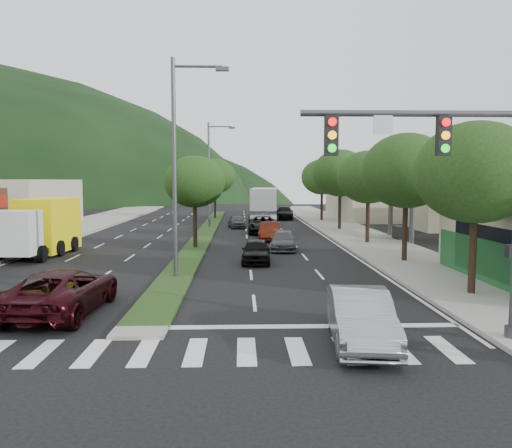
{
  "coord_description": "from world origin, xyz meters",
  "views": [
    {
      "loc": [
        3.0,
        -14.88,
        4.52
      ],
      "look_at": [
        3.9,
        13.77,
        2.01
      ],
      "focal_mm": 35.0,
      "sensor_mm": 36.0,
      "label": 1
    }
  ],
  "objects_px": {
    "car_queue_e": "(237,222)",
    "box_truck": "(42,229)",
    "traffic_signal": "(464,176)",
    "car_queue_b": "(284,241)",
    "motorhome": "(264,204)",
    "streetlight_mid": "(211,169)",
    "tree_med_near": "(195,182)",
    "tree_r_b": "(406,171)",
    "sedan_silver": "(361,317)",
    "tree_r_c": "(368,177)",
    "tree_r_d": "(340,173)",
    "tree_r_a": "(476,173)",
    "car_queue_c": "(270,231)",
    "car_queue_f": "(284,213)",
    "streetlight_near": "(179,157)",
    "tree_med_far": "(215,176)",
    "car_queue_a": "(256,251)",
    "tree_r_e": "(322,177)",
    "suv_maroon": "(62,291)",
    "car_queue_d": "(263,225)"
  },
  "relations": [
    {
      "from": "tree_r_d",
      "to": "tree_r_e",
      "type": "height_order",
      "value": "tree_r_d"
    },
    {
      "from": "traffic_signal",
      "to": "car_queue_c",
      "type": "xyz_separation_m",
      "value": [
        -3.8,
        24.05,
        -3.96
      ]
    },
    {
      "from": "tree_r_a",
      "to": "car_queue_e",
      "type": "height_order",
      "value": "tree_r_a"
    },
    {
      "from": "car_queue_e",
      "to": "tree_r_c",
      "type": "bearing_deg",
      "value": -61.06
    },
    {
      "from": "tree_r_b",
      "to": "car_queue_f",
      "type": "height_order",
      "value": "tree_r_b"
    },
    {
      "from": "tree_med_near",
      "to": "car_queue_b",
      "type": "bearing_deg",
      "value": -6.61
    },
    {
      "from": "streetlight_mid",
      "to": "car_queue_c",
      "type": "relative_size",
      "value": 2.41
    },
    {
      "from": "car_queue_b",
      "to": "car_queue_c",
      "type": "xyz_separation_m",
      "value": [
        -0.59,
        5.18,
        0.08
      ]
    },
    {
      "from": "car_queue_c",
      "to": "car_queue_d",
      "type": "relative_size",
      "value": 0.78
    },
    {
      "from": "car_queue_c",
      "to": "car_queue_f",
      "type": "bearing_deg",
      "value": 89.1
    },
    {
      "from": "streetlight_near",
      "to": "car_queue_d",
      "type": "distance_m",
      "value": 20.65
    },
    {
      "from": "car_queue_a",
      "to": "tree_med_near",
      "type": "bearing_deg",
      "value": 127.03
    },
    {
      "from": "car_queue_e",
      "to": "box_truck",
      "type": "distance_m",
      "value": 20.68
    },
    {
      "from": "streetlight_mid",
      "to": "tree_med_near",
      "type": "bearing_deg",
      "value": -90.78
    },
    {
      "from": "streetlight_near",
      "to": "sedan_silver",
      "type": "xyz_separation_m",
      "value": [
        6.11,
        -9.47,
        -4.84
      ]
    },
    {
      "from": "car_queue_e",
      "to": "box_truck",
      "type": "bearing_deg",
      "value": -132.17
    },
    {
      "from": "tree_r_a",
      "to": "suv_maroon",
      "type": "xyz_separation_m",
      "value": [
        -15.07,
        -2.0,
        -4.05
      ]
    },
    {
      "from": "tree_r_d",
      "to": "car_queue_c",
      "type": "relative_size",
      "value": 1.73
    },
    {
      "from": "box_truck",
      "to": "sedan_silver",
      "type": "bearing_deg",
      "value": 136.24
    },
    {
      "from": "tree_r_d",
      "to": "sedan_silver",
      "type": "xyz_separation_m",
      "value": [
        -5.68,
        -31.47,
        -4.44
      ]
    },
    {
      "from": "tree_med_far",
      "to": "streetlight_mid",
      "type": "xyz_separation_m",
      "value": [
        0.21,
        -11.0,
        0.58
      ]
    },
    {
      "from": "tree_r_e",
      "to": "car_queue_b",
      "type": "xyz_separation_m",
      "value": [
        -6.19,
        -22.67,
        -4.29
      ]
    },
    {
      "from": "tree_r_b",
      "to": "car_queue_f",
      "type": "relative_size",
      "value": 1.36
    },
    {
      "from": "car_queue_b",
      "to": "tree_med_near",
      "type": "bearing_deg",
      "value": 179.89
    },
    {
      "from": "tree_r_b",
      "to": "sedan_silver",
      "type": "height_order",
      "value": "tree_r_b"
    },
    {
      "from": "streetlight_mid",
      "to": "suv_maroon",
      "type": "distance_m",
      "value": 31.54
    },
    {
      "from": "tree_r_e",
      "to": "suv_maroon",
      "type": "height_order",
      "value": "tree_r_e"
    },
    {
      "from": "tree_med_far",
      "to": "streetlight_near",
      "type": "height_order",
      "value": "streetlight_near"
    },
    {
      "from": "traffic_signal",
      "to": "box_truck",
      "type": "relative_size",
      "value": 0.99
    },
    {
      "from": "tree_r_b",
      "to": "streetlight_near",
      "type": "relative_size",
      "value": 0.69
    },
    {
      "from": "car_queue_b",
      "to": "car_queue_e",
      "type": "height_order",
      "value": "car_queue_e"
    },
    {
      "from": "tree_med_near",
      "to": "streetlight_near",
      "type": "distance_m",
      "value": 10.07
    },
    {
      "from": "car_queue_b",
      "to": "motorhome",
      "type": "bearing_deg",
      "value": 97.05
    },
    {
      "from": "tree_r_a",
      "to": "car_queue_c",
      "type": "relative_size",
      "value": 1.6
    },
    {
      "from": "tree_r_b",
      "to": "tree_med_far",
      "type": "bearing_deg",
      "value": 110.56
    },
    {
      "from": "traffic_signal",
      "to": "tree_r_c",
      "type": "distance_m",
      "value": 21.74
    },
    {
      "from": "suv_maroon",
      "to": "car_queue_b",
      "type": "relative_size",
      "value": 1.35
    },
    {
      "from": "streetlight_mid",
      "to": "car_queue_a",
      "type": "xyz_separation_m",
      "value": [
        3.65,
        -20.67,
        -4.93
      ]
    },
    {
      "from": "tree_r_d",
      "to": "motorhome",
      "type": "distance_m",
      "value": 11.86
    },
    {
      "from": "tree_r_d",
      "to": "sedan_silver",
      "type": "distance_m",
      "value": 32.29
    },
    {
      "from": "box_truck",
      "to": "traffic_signal",
      "type": "bearing_deg",
      "value": 140.79
    },
    {
      "from": "tree_med_near",
      "to": "car_queue_f",
      "type": "distance_m",
      "value": 26.87
    },
    {
      "from": "car_queue_b",
      "to": "streetlight_mid",
      "type": "bearing_deg",
      "value": 116.19
    },
    {
      "from": "tree_med_near",
      "to": "car_queue_b",
      "type": "relative_size",
      "value": 1.46
    },
    {
      "from": "tree_r_d",
      "to": "car_queue_b",
      "type": "bearing_deg",
      "value": -116.02
    },
    {
      "from": "tree_med_far",
      "to": "car_queue_c",
      "type": "relative_size",
      "value": 1.67
    },
    {
      "from": "suv_maroon",
      "to": "car_queue_f",
      "type": "relative_size",
      "value": 1.09
    },
    {
      "from": "tree_r_c",
      "to": "tree_med_far",
      "type": "distance_m",
      "value": 26.83
    },
    {
      "from": "tree_r_a",
      "to": "tree_r_b",
      "type": "height_order",
      "value": "tree_r_b"
    },
    {
      "from": "car_queue_b",
      "to": "car_queue_f",
      "type": "height_order",
      "value": "car_queue_f"
    }
  ]
}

